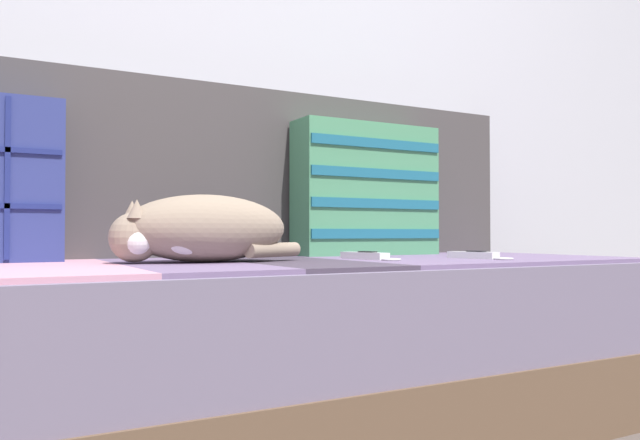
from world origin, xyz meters
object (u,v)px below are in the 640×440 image
Objects in this scene: throw_pillow_striped at (366,190)px; sleeping_cat at (199,230)px; game_remote_near at (367,256)px; couch at (282,348)px; game_remote_far at (475,255)px.

throw_pillow_striped is 0.67m from sleeping_cat.
game_remote_near is (0.43, -0.04, -0.07)m from sleeping_cat.
game_remote_near is (0.21, -0.07, 0.23)m from couch.
couch is 10.45× the size of game_remote_far.
couch is 4.27× the size of throw_pillow_striped.
throw_pillow_striped is at bearing 56.88° from game_remote_near.
throw_pillow_striped is at bearing 103.50° from game_remote_far.
sleeping_cat is 2.28× the size of game_remote_near.
game_remote_far is at bearing -20.18° from game_remote_near.
sleeping_cat reaches higher than game_remote_near.
couch is 10.04× the size of game_remote_near.
throw_pillow_striped is 2.35× the size of game_remote_near.
couch is 0.61m from throw_pillow_striped.
couch is 0.56m from game_remote_far.
sleeping_cat is 2.37× the size of game_remote_far.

